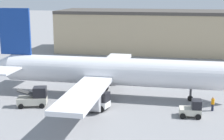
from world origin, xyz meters
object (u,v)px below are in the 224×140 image
Objects in this scene: belt_loader_truck at (35,98)px; pushback_tug at (192,109)px; baggage_tug at (97,101)px; ground_crew_worker at (213,103)px; airplane at (105,72)px.

pushback_tug is at bearing -14.99° from belt_loader_truck.
ground_crew_worker is at bearing 24.24° from baggage_tug.
baggage_tug is 1.52× the size of pushback_tug.
airplane is at bearing -44.34° from ground_crew_worker.
ground_crew_worker is 0.46× the size of baggage_tug.
pushback_tug is (-2.47, -2.48, -0.02)m from ground_crew_worker.
belt_loader_truck is at bearing 177.76° from pushback_tug.
belt_loader_truck is 1.56× the size of pushback_tug.
pushback_tug is at bearing 14.61° from ground_crew_worker.
airplane is 14.45× the size of pushback_tug.
airplane is at bearing 22.63° from belt_loader_truck.
belt_loader_truck is at bearing -161.35° from baggage_tug.
airplane reaches higher than ground_crew_worker.
airplane reaches higher than pushback_tug.
airplane is 9.48× the size of baggage_tug.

